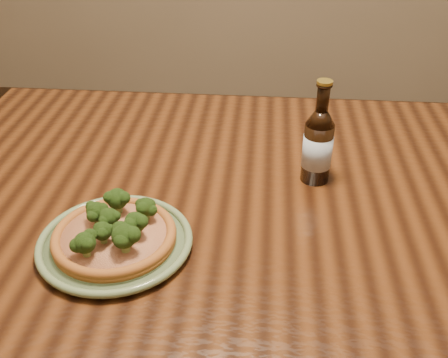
# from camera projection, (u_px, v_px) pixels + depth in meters

# --- Properties ---
(table) EXTENTS (1.60, 0.90, 0.75)m
(table) POSITION_uv_depth(u_px,v_px,m) (296.00, 226.00, 1.11)
(table) COLOR #45220E
(table) RESTS_ON ground
(plate) EXTENTS (0.27, 0.27, 0.02)m
(plate) POSITION_uv_depth(u_px,v_px,m) (115.00, 242.00, 0.90)
(plate) COLOR #667C55
(plate) RESTS_ON table
(pizza) EXTENTS (0.21, 0.21, 0.07)m
(pizza) POSITION_uv_depth(u_px,v_px,m) (115.00, 233.00, 0.89)
(pizza) COLOR #9E5A23
(pizza) RESTS_ON plate
(beer_bottle) EXTENTS (0.06, 0.06, 0.22)m
(beer_bottle) POSITION_uv_depth(u_px,v_px,m) (318.00, 145.00, 1.05)
(beer_bottle) COLOR black
(beer_bottle) RESTS_ON table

